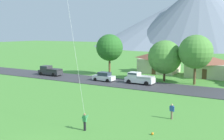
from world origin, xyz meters
TOP-DOWN VIEW (x-y plane):
  - road_strip at (0.00, 28.81)m, footprint 160.00×7.80m
  - mountain_central_ridge at (-18.50, 149.96)m, footprint 89.88×89.88m
  - mountain_far_west_ridge at (-28.72, 167.73)m, footprint 125.84×125.84m
  - house_leftmost at (5.26, 43.60)m, footprint 8.74×6.66m
  - house_left_center at (-5.55, 44.68)m, footprint 8.76×7.38m
  - tree_near_left at (-1.00, 34.77)m, footprint 6.32×6.32m
  - tree_center at (-13.56, 35.80)m, footprint 5.71×5.71m
  - tree_right_of_center at (4.72, 34.24)m, footprint 5.96×5.96m
  - parked_car_white_mid_west at (-10.86, 28.94)m, footprint 4.21×2.09m
  - pickup_truck_charcoal_west_side at (-24.37, 28.97)m, footprint 5.25×2.43m
  - pickup_truck_white_east_side at (-3.98, 29.71)m, footprint 5.25×2.42m
  - watcher_person at (6.87, 13.58)m, footprint 0.56×0.24m
  - soccer_ball at (6.66, 8.38)m, footprint 0.24×0.24m

SIDE VIEW (x-z plane):
  - road_strip at x=0.00m, z-range 0.00..0.08m
  - soccer_ball at x=6.66m, z-range 0.00..0.24m
  - parked_car_white_mid_west at x=-10.86m, z-range 0.03..1.71m
  - watcher_person at x=6.87m, z-range 0.04..1.71m
  - pickup_truck_charcoal_west_side at x=-24.37m, z-range 0.06..2.06m
  - pickup_truck_white_east_side at x=-3.98m, z-range 0.06..2.06m
  - house_leftmost at x=5.26m, z-range 0.08..4.55m
  - house_left_center at x=-5.55m, z-range 0.09..5.10m
  - tree_near_left at x=-1.00m, z-range 0.70..8.44m
  - tree_right_of_center at x=4.72m, z-range 1.40..10.20m
  - tree_center at x=-13.56m, z-range 1.53..10.34m
  - mountain_far_west_ridge at x=-28.72m, z-range 0.00..33.07m
  - mountain_central_ridge at x=-18.50m, z-range 0.00..38.38m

